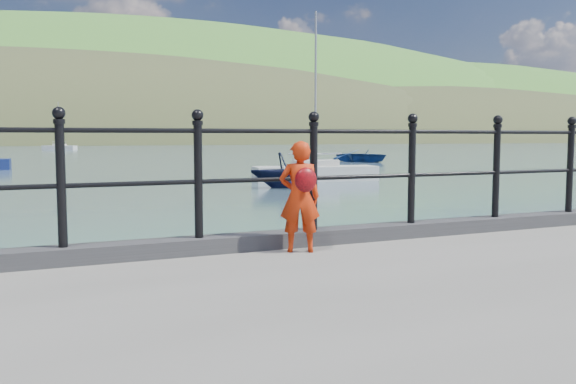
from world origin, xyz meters
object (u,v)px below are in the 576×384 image
railing (258,165)px  launch_navy (284,170)px  sailboat_deep (60,148)px  launch_blue (363,156)px  child (300,196)px  sailboat_near (315,174)px

railing → launch_navy: railing is taller
launch_navy → sailboat_deep: (-3.01, 84.81, -0.39)m
launch_navy → railing: bearing=165.7°
launch_blue → sailboat_deep: sailboat_deep is taller
railing → launch_blue: railing is taller
launch_navy → sailboat_deep: bearing=12.5°
railing → launch_navy: size_ratio=6.48×
child → sailboat_deep: (4.68, 102.45, -1.19)m
launch_blue → sailboat_deep: size_ratio=0.63×
launch_blue → railing: bearing=-138.2°
launch_blue → launch_navy: bearing=-143.7°
launch_navy → sailboat_deep: 84.87m
railing → child: 0.52m
sailboat_near → sailboat_deep: 81.84m
sailboat_deep → launch_navy: bearing=-57.3°
railing → sailboat_near: bearing=61.7°
launch_blue → launch_navy: size_ratio=1.84×
child → launch_blue: size_ratio=0.20×
launch_blue → launch_navy: launch_navy is taller
launch_navy → child: bearing=166.9°
child → sailboat_deep: bearing=-69.2°
sailboat_near → sailboat_deep: (-6.05, 81.62, 0.00)m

